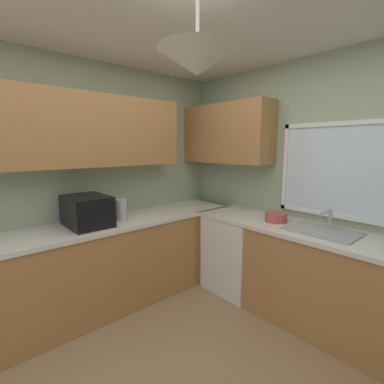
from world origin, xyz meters
TOP-DOWN VIEW (x-y plane):
  - room_shell at (-0.35, 0.40)m, footprint 3.58×3.47m
  - counter_run_left at (-1.42, 0.00)m, footprint 0.65×3.08m
  - counter_run_back at (0.21, 1.36)m, footprint 2.67×0.65m
  - dishwasher at (-0.76, 1.33)m, footprint 0.60×0.60m
  - microwave at (-1.42, -0.13)m, footprint 0.48×0.36m
  - kettle at (-1.40, 0.22)m, footprint 0.12×0.12m
  - sink_assembly at (0.17, 1.37)m, footprint 0.59×0.40m
  - bowl at (-0.30, 1.36)m, footprint 0.22×0.22m

SIDE VIEW (x-z plane):
  - dishwasher at x=-0.76m, z-range 0.00..0.85m
  - counter_run_left at x=-1.42m, z-range 0.00..0.90m
  - counter_run_back at x=0.21m, z-range 0.00..0.90m
  - sink_assembly at x=0.17m, z-range 0.81..1.00m
  - bowl at x=-0.30m, z-range 0.90..0.99m
  - kettle at x=-1.40m, z-range 0.90..1.11m
  - microwave at x=-1.42m, z-range 0.90..1.19m
  - room_shell at x=-0.35m, z-range 0.41..3.00m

